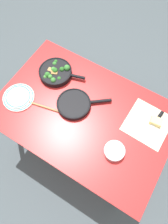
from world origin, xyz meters
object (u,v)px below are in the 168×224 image
(wooden_spoon, at_px, (56,111))
(grater_knife, at_px, (155,122))
(cheese_block, at_px, (156,121))
(skillet_broccoli, at_px, (56,72))
(skillet_eggs, at_px, (74,104))
(dinner_plate_stack, at_px, (18,97))
(prep_bowl_steel, at_px, (114,151))

(wooden_spoon, height_order, grater_knife, grater_knife)
(grater_knife, xyz_separation_m, cheese_block, (-0.00, -0.00, 0.01))
(skillet_broccoli, relative_size, skillet_eggs, 1.03)
(skillet_eggs, bearing_deg, dinner_plate_stack, 164.71)
(skillet_eggs, distance_m, prep_bowl_steel, 0.43)
(grater_knife, bearing_deg, prep_bowl_steel, -16.79)
(grater_knife, relative_size, dinner_plate_stack, 1.19)
(wooden_spoon, distance_m, prep_bowl_steel, 0.50)
(cheese_block, bearing_deg, prep_bowl_steel, 65.99)
(prep_bowl_steel, bearing_deg, grater_knife, -114.11)
(wooden_spoon, relative_size, grater_knife, 1.24)
(grater_knife, distance_m, dinner_plate_stack, 1.01)
(cheese_block, distance_m, prep_bowl_steel, 0.37)
(skillet_broccoli, distance_m, grater_knife, 0.83)
(wooden_spoon, distance_m, dinner_plate_stack, 0.30)
(skillet_eggs, xyz_separation_m, dinner_plate_stack, (0.39, 0.16, -0.01))
(skillet_broccoli, bearing_deg, skillet_eggs, -46.72)
(grater_knife, relative_size, prep_bowl_steel, 2.02)
(skillet_broccoli, distance_m, dinner_plate_stack, 0.34)
(skillet_broccoli, bearing_deg, dinner_plate_stack, -127.45)
(skillet_eggs, bearing_deg, prep_bowl_steel, -58.89)
(wooden_spoon, bearing_deg, prep_bowl_steel, -17.54)
(cheese_block, height_order, prep_bowl_steel, prep_bowl_steel)
(wooden_spoon, bearing_deg, cheese_block, 12.14)
(dinner_plate_stack, bearing_deg, skillet_eggs, -157.12)
(cheese_block, bearing_deg, grater_knife, 84.92)
(skillet_broccoli, xyz_separation_m, grater_knife, (-0.83, -0.03, -0.02))
(skillet_eggs, xyz_separation_m, cheese_block, (-0.56, -0.19, -0.00))
(grater_knife, distance_m, prep_bowl_steel, 0.37)
(wooden_spoon, height_order, cheese_block, cheese_block)
(skillet_broccoli, height_order, wooden_spoon, skillet_broccoli)
(dinner_plate_stack, bearing_deg, skillet_broccoli, -110.59)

